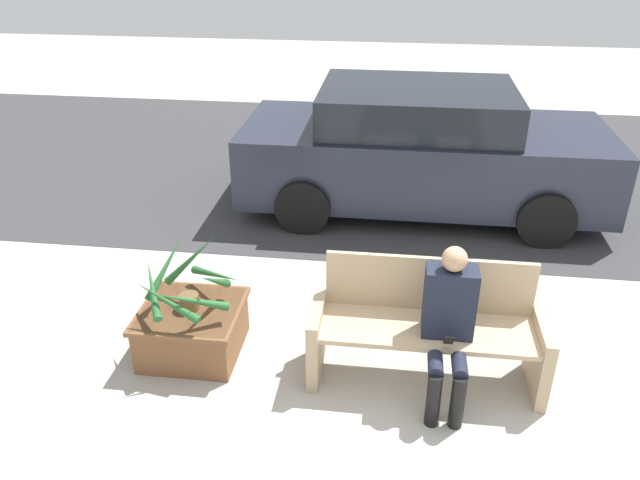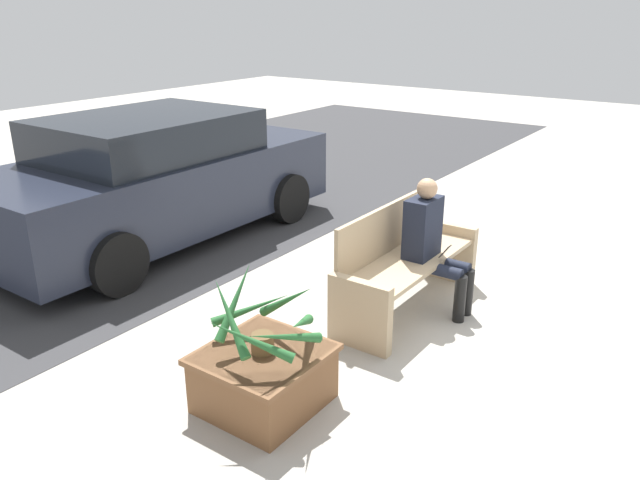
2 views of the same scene
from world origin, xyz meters
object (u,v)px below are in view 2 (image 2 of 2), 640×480
bench (403,263)px  person_seated (432,239)px  planter_box (264,376)px  parked_car (157,178)px  potted_plant (263,321)px

bench → person_seated: bearing=-55.9°
planter_box → parked_car: parked_car is taller
bench → planter_box: (-1.89, 0.06, -0.22)m
planter_box → person_seated: bearing=-7.2°
bench → potted_plant: potted_plant is taller
planter_box → potted_plant: 0.43m
bench → planter_box: bearing=178.2°
planter_box → parked_car: size_ratio=0.19×
person_seated → parked_car: (-0.15, 3.46, 0.06)m
person_seated → planter_box: 2.09m
person_seated → potted_plant: 2.05m
person_seated → bench: bearing=124.1°
bench → person_seated: (0.13, -0.20, 0.23)m
bench → person_seated: person_seated is taller
potted_plant → person_seated: bearing=-6.8°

